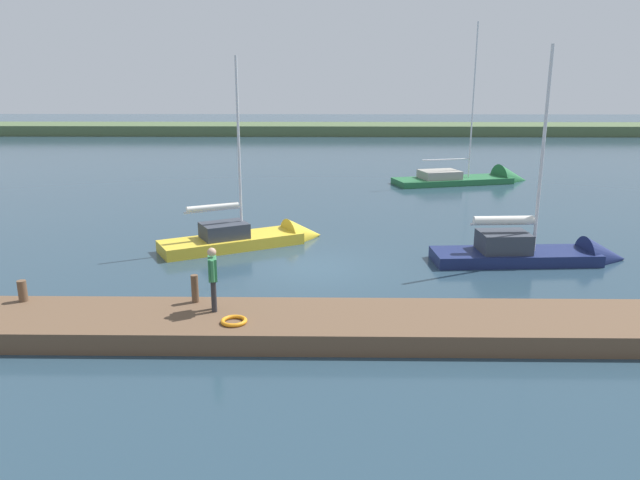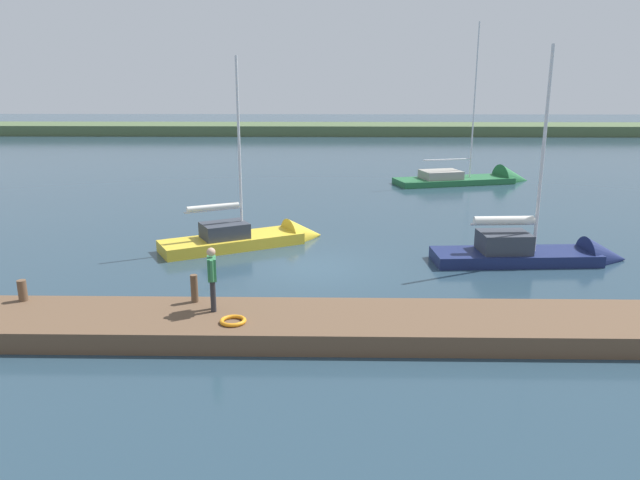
# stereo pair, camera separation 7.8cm
# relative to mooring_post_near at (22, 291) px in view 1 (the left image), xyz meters

# --- Properties ---
(ground_plane) EXTENTS (200.00, 200.00, 0.00)m
(ground_plane) POSITION_rel_mooring_post_near_xyz_m (-7.75, -4.76, -0.82)
(ground_plane) COLOR #263D4C
(far_shoreline) EXTENTS (180.00, 8.00, 2.40)m
(far_shoreline) POSITION_rel_mooring_post_near_xyz_m (-7.75, -59.38, -0.82)
(far_shoreline) COLOR #4C603D
(far_shoreline) RESTS_ON ground_plane
(dock_pier) EXTENTS (20.40, 2.60, 0.53)m
(dock_pier) POSITION_rel_mooring_post_near_xyz_m (-7.75, 0.91, -0.56)
(dock_pier) COLOR brown
(dock_pier) RESTS_ON ground_plane
(mooring_post_near) EXTENTS (0.24, 0.24, 0.58)m
(mooring_post_near) POSITION_rel_mooring_post_near_xyz_m (0.00, 0.00, 0.00)
(mooring_post_near) COLOR brown
(mooring_post_near) RESTS_ON dock_pier
(mooring_post_far) EXTENTS (0.19, 0.19, 0.76)m
(mooring_post_far) POSITION_rel_mooring_post_near_xyz_m (-4.69, 0.00, 0.09)
(mooring_post_far) COLOR brown
(mooring_post_far) RESTS_ON dock_pier
(life_ring_buoy) EXTENTS (0.66, 0.66, 0.10)m
(life_ring_buoy) POSITION_rel_mooring_post_near_xyz_m (-5.96, 1.43, -0.24)
(life_ring_buoy) COLOR orange
(life_ring_buoy) RESTS_ON dock_pier
(sailboat_mid_channel) EXTENTS (9.32, 4.54, 10.90)m
(sailboat_mid_channel) POSITION_rel_mooring_post_near_xyz_m (-17.75, -23.03, -0.75)
(sailboat_mid_channel) COLOR #236638
(sailboat_mid_channel) RESTS_ON ground_plane
(sailboat_inner_slip) EXTENTS (7.13, 2.17, 8.30)m
(sailboat_inner_slip) POSITION_rel_mooring_post_near_xyz_m (-16.02, -5.64, -0.63)
(sailboat_inner_slip) COLOR navy
(sailboat_inner_slip) RESTS_ON ground_plane
(sailboat_far_left) EXTENTS (6.67, 4.67, 8.01)m
(sailboat_far_left) POSITION_rel_mooring_post_near_xyz_m (-5.39, -7.82, -0.67)
(sailboat_far_left) COLOR gold
(sailboat_far_left) RESTS_ON ground_plane
(person_on_dock) EXTENTS (0.31, 0.63, 1.69)m
(person_on_dock) POSITION_rel_mooring_post_near_xyz_m (-5.32, 0.59, 0.68)
(person_on_dock) COLOR #28282D
(person_on_dock) RESTS_ON dock_pier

